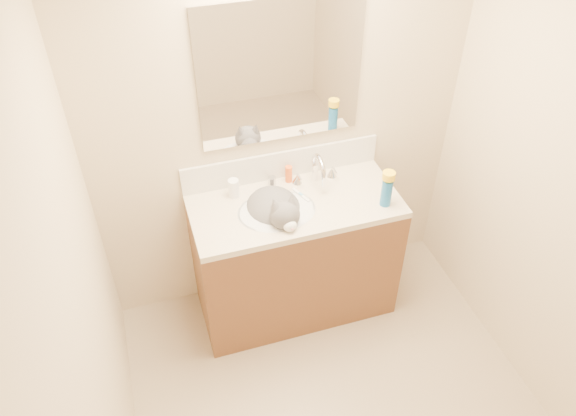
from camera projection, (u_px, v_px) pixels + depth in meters
room_shell at (379, 233)px, 2.07m from camera, size 2.24×2.54×2.52m
vanity_cabinet at (295, 259)px, 3.48m from camera, size 1.20×0.55×0.82m
counter_slab at (295, 206)px, 3.20m from camera, size 1.20×0.55×0.04m
basin at (277, 220)px, 3.18m from camera, size 0.45×0.36×0.14m
faucet at (317, 172)px, 3.27m from camera, size 0.28×0.20×0.21m
cat at (276, 212)px, 3.16m from camera, size 0.39×0.46×0.34m
backsplash at (282, 165)px, 3.32m from camera, size 1.20×0.02×0.18m
mirror at (281, 73)px, 2.94m from camera, size 0.90×0.02×0.80m
pill_bottle at (234, 188)px, 3.20m from camera, size 0.06×0.06×0.11m
pill_label at (234, 190)px, 3.21m from camera, size 0.06×0.06×0.04m
silver_jar at (272, 181)px, 3.30m from camera, size 0.05×0.05×0.05m
amber_bottle at (289, 174)px, 3.31m from camera, size 0.06×0.06×0.10m
toothbrush at (301, 195)px, 3.24m from camera, size 0.07×0.14×0.01m
toothbrush_head at (301, 194)px, 3.24m from camera, size 0.02×0.03×0.01m
spray_can at (386, 193)px, 3.13m from camera, size 0.08×0.08×0.17m
spray_cap at (389, 176)px, 3.05m from camera, size 0.09×0.09×0.04m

